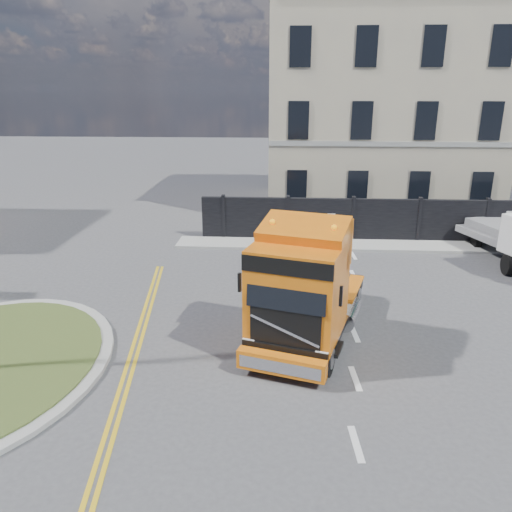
{
  "coord_description": "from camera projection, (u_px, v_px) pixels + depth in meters",
  "views": [
    {
      "loc": [
        0.86,
        -13.58,
        6.77
      ],
      "look_at": [
        -0.01,
        1.16,
        1.8
      ],
      "focal_mm": 35.0,
      "sensor_mm": 36.0,
      "label": 1
    }
  ],
  "objects": [
    {
      "name": "ground",
      "position": [
        254.0,
        325.0,
        15.05
      ],
      "size": [
        120.0,
        120.0,
        0.0
      ],
      "primitive_type": "plane",
      "color": "#424244",
      "rests_on": "ground"
    },
    {
      "name": "hoarding_fence",
      "position": [
        409.0,
        221.0,
        22.88
      ],
      "size": [
        18.8,
        0.25,
        2.0
      ],
      "color": "black",
      "rests_on": "ground"
    },
    {
      "name": "georgian_building",
      "position": [
        377.0,
        107.0,
        28.48
      ],
      "size": [
        12.3,
        10.3,
        12.8
      ],
      "color": "#B1A58D",
      "rests_on": "ground"
    },
    {
      "name": "pavement_far",
      "position": [
        399.0,
        246.0,
        22.36
      ],
      "size": [
        20.0,
        1.6,
        0.12
      ],
      "primitive_type": "cube",
      "color": "#979792",
      "rests_on": "ground"
    },
    {
      "name": "truck",
      "position": [
        304.0,
        292.0,
        13.37
      ],
      "size": [
        3.77,
        6.27,
        3.53
      ],
      "rotation": [
        0.0,
        0.0,
        -0.29
      ],
      "color": "black",
      "rests_on": "ground"
    }
  ]
}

